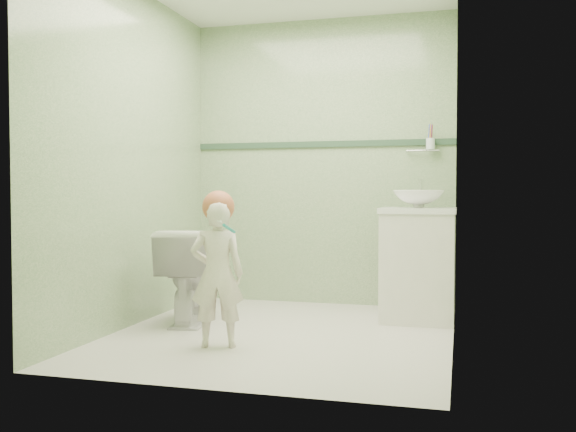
% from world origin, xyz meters
% --- Properties ---
extents(ground, '(2.50, 2.50, 0.00)m').
position_xyz_m(ground, '(0.00, 0.00, 0.00)').
color(ground, beige).
rests_on(ground, ground).
extents(room_shell, '(2.50, 2.54, 2.40)m').
position_xyz_m(room_shell, '(0.00, 0.00, 1.20)').
color(room_shell, '#85AA78').
rests_on(room_shell, ground).
extents(trim_stripe, '(2.20, 0.02, 0.05)m').
position_xyz_m(trim_stripe, '(0.00, 1.24, 1.35)').
color(trim_stripe, '#2E4A35').
rests_on(trim_stripe, room_shell).
extents(vanity, '(0.52, 0.50, 0.80)m').
position_xyz_m(vanity, '(0.84, 0.70, 0.40)').
color(vanity, white).
rests_on(vanity, ground).
extents(counter, '(0.54, 0.52, 0.04)m').
position_xyz_m(counter, '(0.84, 0.70, 0.81)').
color(counter, white).
rests_on(counter, vanity).
extents(basin, '(0.37, 0.37, 0.13)m').
position_xyz_m(basin, '(0.84, 0.70, 0.89)').
color(basin, white).
rests_on(basin, counter).
extents(faucet, '(0.03, 0.13, 0.18)m').
position_xyz_m(faucet, '(0.84, 0.89, 0.97)').
color(faucet, silver).
rests_on(faucet, counter).
extents(cup_holder, '(0.26, 0.07, 0.21)m').
position_xyz_m(cup_holder, '(0.89, 1.18, 1.33)').
color(cup_holder, silver).
rests_on(cup_holder, room_shell).
extents(toilet, '(0.48, 0.72, 0.68)m').
position_xyz_m(toilet, '(-0.74, 0.19, 0.34)').
color(toilet, white).
rests_on(toilet, ground).
extents(toddler, '(0.37, 0.30, 0.89)m').
position_xyz_m(toddler, '(-0.29, -0.44, 0.44)').
color(toddler, beige).
rests_on(toddler, ground).
extents(hair_cap, '(0.20, 0.20, 0.20)m').
position_xyz_m(hair_cap, '(-0.29, -0.41, 0.85)').
color(hair_cap, '#B8613D').
rests_on(hair_cap, toddler).
extents(teal_toothbrush, '(0.10, 0.14, 0.08)m').
position_xyz_m(teal_toothbrush, '(-0.18, -0.54, 0.73)').
color(teal_toothbrush, teal).
rests_on(teal_toothbrush, toddler).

